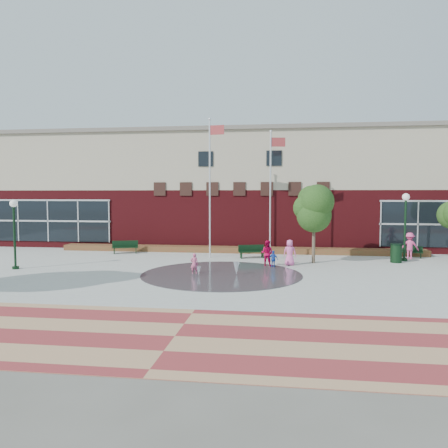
# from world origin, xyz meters

# --- Properties ---
(ground) EXTENTS (120.00, 120.00, 0.00)m
(ground) POSITION_xyz_m (0.00, 0.00, 0.00)
(ground) COLOR #666056
(ground) RESTS_ON ground
(plaza_concrete) EXTENTS (46.00, 18.00, 0.01)m
(plaza_concrete) POSITION_xyz_m (0.00, 4.00, 0.00)
(plaza_concrete) COLOR #A8A8A0
(plaza_concrete) RESTS_ON ground
(paver_band) EXTENTS (46.00, 6.00, 0.01)m
(paver_band) POSITION_xyz_m (0.00, -7.00, 0.00)
(paver_band) COLOR maroon
(paver_band) RESTS_ON ground
(splash_pad) EXTENTS (8.40, 8.40, 0.01)m
(splash_pad) POSITION_xyz_m (0.00, 3.00, 0.00)
(splash_pad) COLOR #383A3D
(splash_pad) RESTS_ON ground
(library_building) EXTENTS (44.40, 10.40, 9.20)m
(library_building) POSITION_xyz_m (0.00, 17.48, 4.64)
(library_building) COLOR #5A0F14
(library_building) RESTS_ON ground
(flower_bed) EXTENTS (26.00, 1.20, 0.40)m
(flower_bed) POSITION_xyz_m (0.00, 11.60, 0.00)
(flower_bed) COLOR maroon
(flower_bed) RESTS_ON ground
(flagpole_left) EXTENTS (1.06, 0.28, 9.16)m
(flagpole_left) POSITION_xyz_m (-1.56, 8.94, 5.10)
(flagpole_left) COLOR silver
(flagpole_left) RESTS_ON ground
(flagpole_right) EXTENTS (1.01, 0.27, 8.29)m
(flagpole_right) POSITION_xyz_m (2.40, 8.86, 4.63)
(flagpole_right) COLOR silver
(flagpole_right) RESTS_ON ground
(lamp_left) EXTENTS (0.41, 0.41, 3.90)m
(lamp_left) POSITION_xyz_m (-11.71, 3.11, 2.43)
(lamp_left) COLOR black
(lamp_left) RESTS_ON ground
(lamp_right) EXTENTS (0.45, 0.45, 4.26)m
(lamp_right) POSITION_xyz_m (10.77, 9.12, 2.65)
(lamp_right) COLOR black
(lamp_right) RESTS_ON ground
(bench_left) EXTENTS (1.87, 1.05, 0.91)m
(bench_left) POSITION_xyz_m (-7.88, 10.08, 0.29)
(bench_left) COLOR black
(bench_left) RESTS_ON ground
(bench_mid) EXTENTS (1.80, 0.99, 0.87)m
(bench_mid) POSITION_xyz_m (1.16, 9.05, 0.28)
(bench_mid) COLOR black
(bench_mid) RESTS_ON ground
(bench_right) EXTENTS (1.61, 0.77, 0.78)m
(bench_right) POSITION_xyz_m (11.52, 10.56, 0.25)
(bench_right) COLOR black
(bench_right) RESTS_ON ground
(trash_can) EXTENTS (0.72, 0.72, 1.18)m
(trash_can) POSITION_xyz_m (10.08, 8.34, 0.60)
(trash_can) COLOR black
(trash_can) RESTS_ON ground
(tree_mid) EXTENTS (2.81, 2.81, 4.75)m
(tree_mid) POSITION_xyz_m (5.04, 7.49, 3.46)
(tree_mid) COLOR #4A3B2D
(tree_mid) RESTS_ON ground
(water_jet_a) EXTENTS (0.35, 0.35, 0.67)m
(water_jet_a) POSITION_xyz_m (0.80, 2.94, 0.00)
(water_jet_a) COLOR white
(water_jet_a) RESTS_ON ground
(water_jet_b) EXTENTS (0.21, 0.21, 0.46)m
(water_jet_b) POSITION_xyz_m (-1.11, 2.45, 0.00)
(water_jet_b) COLOR white
(water_jet_b) RESTS_ON ground
(child_splash) EXTENTS (0.45, 0.33, 1.12)m
(child_splash) POSITION_xyz_m (-1.44, 2.97, 0.56)
(child_splash) COLOR #D4567F
(child_splash) RESTS_ON ground
(adult_red) EXTENTS (0.89, 0.78, 1.53)m
(adult_red) POSITION_xyz_m (2.27, 6.04, 0.76)
(adult_red) COLOR #B50539
(adult_red) RESTS_ON ground
(adult_pink) EXTENTS (0.81, 0.58, 1.54)m
(adult_pink) POSITION_xyz_m (3.59, 6.44, 0.77)
(adult_pink) COLOR pink
(adult_pink) RESTS_ON ground
(child_blue) EXTENTS (0.63, 0.47, 0.99)m
(child_blue) POSITION_xyz_m (2.65, 5.52, 0.50)
(child_blue) COLOR blue
(child_blue) RESTS_ON ground
(person_bench) EXTENTS (1.21, 0.82, 1.72)m
(person_bench) POSITION_xyz_m (11.34, 10.08, 0.86)
(person_bench) COLOR #EF478B
(person_bench) RESTS_ON ground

